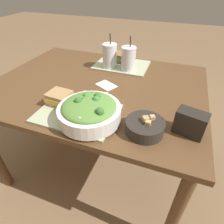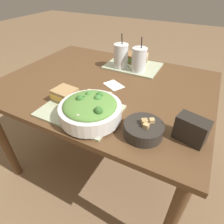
{
  "view_description": "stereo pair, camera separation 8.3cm",
  "coord_description": "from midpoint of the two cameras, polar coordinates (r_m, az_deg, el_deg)",
  "views": [
    {
      "loc": [
        0.46,
        -0.96,
        1.34
      ],
      "look_at": [
        0.23,
        -0.34,
        0.84
      ],
      "focal_mm": 30.0,
      "sensor_mm": 36.0,
      "label": 1
    },
    {
      "loc": [
        0.53,
        -0.93,
        1.34
      ],
      "look_at": [
        0.23,
        -0.34,
        0.84
      ],
      "focal_mm": 30.0,
      "sensor_mm": 36.0,
      "label": 2
    }
  ],
  "objects": [
    {
      "name": "ground_plane",
      "position": [
        1.71,
        -4.74,
        -14.7
      ],
      "size": [
        12.0,
        12.0,
        0.0
      ],
      "primitive_type": "plane",
      "color": "#846647"
    },
    {
      "name": "baguette_near",
      "position": [
        0.97,
        -7.38,
        4.2
      ],
      "size": [
        0.14,
        0.09,
        0.07
      ],
      "rotation": [
        0.0,
        0.0,
        1.79
      ],
      "color": "#DBBC84",
      "rests_on": "tray_near"
    },
    {
      "name": "tray_far",
      "position": [
        1.45,
        1.28,
        14.06
      ],
      "size": [
        0.39,
        0.28,
        0.01
      ],
      "color": "#B2BC99",
      "rests_on": "dining_table"
    },
    {
      "name": "sandwich_near",
      "position": [
        1.02,
        -17.94,
        4.02
      ],
      "size": [
        0.13,
        0.12,
        0.06
      ],
      "rotation": [
        0.0,
        0.0,
        -0.08
      ],
      "color": "tan",
      "rests_on": "tray_near"
    },
    {
      "name": "salad_bowl",
      "position": [
        0.86,
        -9.63,
        0.31
      ],
      "size": [
        0.29,
        0.29,
        0.11
      ],
      "color": "white",
      "rests_on": "tray_near"
    },
    {
      "name": "chip_bag",
      "position": [
        0.84,
        20.23,
        -3.28
      ],
      "size": [
        0.14,
        0.1,
        0.11
      ],
      "rotation": [
        0.0,
        0.0,
        -0.25
      ],
      "color": "#28231E",
      "rests_on": "dining_table"
    },
    {
      "name": "sandwich_far",
      "position": [
        1.49,
        0.58,
        16.35
      ],
      "size": [
        0.13,
        0.13,
        0.06
      ],
      "rotation": [
        0.0,
        0.0,
        -0.13
      ],
      "color": "olive",
      "rests_on": "tray_far"
    },
    {
      "name": "drink_cup_red",
      "position": [
        1.33,
        3.15,
        15.7
      ],
      "size": [
        0.1,
        0.1,
        0.23
      ],
      "color": "silver",
      "rests_on": "tray_far"
    },
    {
      "name": "napkin_folded",
      "position": [
        1.18,
        -3.78,
        8.07
      ],
      "size": [
        0.15,
        0.13,
        0.0
      ],
      "color": "white",
      "rests_on": "dining_table"
    },
    {
      "name": "baguette_far",
      "position": [
        1.52,
        3.84,
        16.69
      ],
      "size": [
        0.1,
        0.09,
        0.07
      ],
      "rotation": [
        0.0,
        0.0,
        1.81
      ],
      "color": "#DBBC84",
      "rests_on": "tray_far"
    },
    {
      "name": "drink_cup_dark",
      "position": [
        1.38,
        -2.5,
        16.51
      ],
      "size": [
        0.1,
        0.1,
        0.23
      ],
      "color": "silver",
      "rests_on": "tray_far"
    },
    {
      "name": "soup_bowl",
      "position": [
        0.82,
        7.11,
        -4.47
      ],
      "size": [
        0.17,
        0.17,
        0.08
      ],
      "color": "#2D2823",
      "rests_on": "dining_table"
    },
    {
      "name": "dining_table",
      "position": [
        1.26,
        -6.28,
        4.77
      ],
      "size": [
        1.32,
        1.01,
        0.77
      ],
      "color": "brown",
      "rests_on": "ground_plane"
    },
    {
      "name": "tray_near",
      "position": [
        0.95,
        -12.96,
        -0.45
      ],
      "size": [
        0.39,
        0.28,
        0.01
      ],
      "color": "#B2BC99",
      "rests_on": "dining_table"
    }
  ]
}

